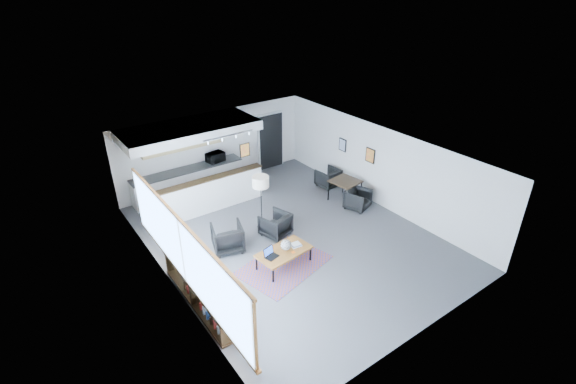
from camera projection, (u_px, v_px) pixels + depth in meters
room at (290, 197)px, 11.35m from camera, size 7.02×9.02×2.62m
window at (183, 253)px, 8.85m from camera, size 0.10×5.95×1.66m
console at (198, 294)px, 9.35m from camera, size 0.35×3.00×0.80m
kitchenette at (192, 161)px, 13.36m from camera, size 4.20×1.96×2.60m
doorway at (271, 141)px, 15.82m from camera, size 1.10×0.12×2.15m
track_light at (229, 136)px, 12.06m from camera, size 1.60×0.07×0.15m
wall_art_lower at (370, 155)px, 13.31m from camera, size 0.03×0.38×0.48m
wall_art_upper at (343, 145)px, 14.27m from camera, size 0.03×0.34×0.44m
kilim_rug at (284, 265)px, 10.81m from camera, size 2.58×2.06×0.01m
coffee_table at (284, 252)px, 10.61m from camera, size 1.48×0.91×0.46m
laptop at (270, 254)px, 10.36m from camera, size 0.38×0.34×0.23m
ceramic_pot at (286, 245)px, 10.58m from camera, size 0.28×0.28×0.28m
book_stack at (296, 245)px, 10.77m from camera, size 0.30×0.25×0.08m
coaster at (293, 252)px, 10.54m from camera, size 0.09×0.09×0.01m
armchair_left at (228, 236)px, 11.26m from camera, size 0.98×0.95×0.82m
armchair_right at (275, 224)px, 11.89m from camera, size 0.90×0.87×0.76m
floor_lamp at (261, 184)px, 11.76m from camera, size 0.59×0.59×1.67m
dining_table at (345, 183)px, 13.60m from camera, size 0.96×0.96×0.72m
dining_chair_near at (358, 200)px, 13.29m from camera, size 0.75×0.72×0.61m
dining_chair_far at (328, 178)px, 14.68m from camera, size 0.65×0.61×0.62m
microwave at (215, 156)px, 14.33m from camera, size 0.64×0.42×0.40m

